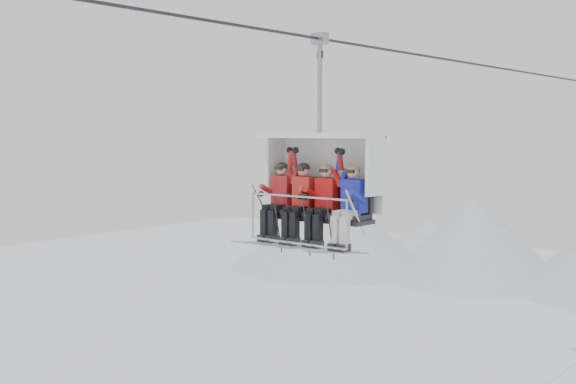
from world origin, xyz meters
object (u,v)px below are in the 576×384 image
Objects in this scene: chairlift_carrier at (323,175)px; skier_far_right at (351,203)px; skier_center_right at (324,201)px; skier_far_left at (280,197)px; skier_center_left at (301,199)px.

chairlift_carrier reaches higher than skier_far_right.
chairlift_carrier is 2.36× the size of skier_center_right.
chairlift_carrier is 2.36× the size of skier_far_left.
chairlift_carrier reaches higher than skier_center_left.
skier_far_left and skier_center_left have the same top height.
chairlift_carrier is 2.36× the size of skier_center_left.
chairlift_carrier is at bearing 19.27° from skier_far_left.
skier_center_left is at bearing 179.92° from skier_center_right.
skier_far_left reaches higher than skier_center_right.
skier_center_right is 1.00× the size of skier_far_right.
chairlift_carrier is at bearing 43.71° from skier_center_left.
skier_far_right is at bearing 0.08° from skier_center_right.
skier_center_right is at bearing -179.92° from skier_far_right.
chairlift_carrier is 1.03m from skier_far_right.
skier_center_left is 0.56m from skier_center_right.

